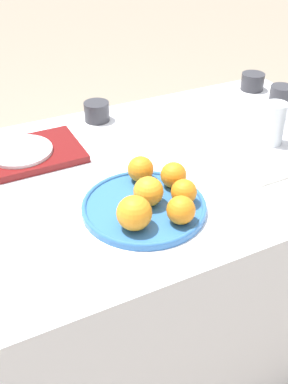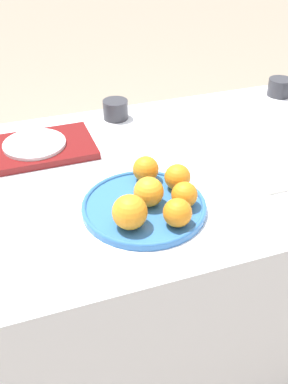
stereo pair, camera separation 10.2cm
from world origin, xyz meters
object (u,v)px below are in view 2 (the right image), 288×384
at_px(orange_0, 177,177).
at_px(napkin, 281,178).
at_px(cup_1, 116,110).
at_px(orange_2, 130,212).
at_px(serving_tray, 35,149).
at_px(orange_3, 145,169).
at_px(orange_1, 149,192).
at_px(fruit_platter, 144,206).
at_px(side_plate, 34,144).
at_px(orange_5, 177,213).
at_px(orange_4, 184,195).
at_px(cup_0, 280,87).

relative_size(orange_0, napkin, 0.45).
xyz_separation_m(orange_0, cup_1, (-0.02, 0.45, -0.01)).
height_order(orange_2, napkin, orange_2).
bearing_deg(napkin, orange_2, -171.17).
bearing_deg(orange_2, napkin, 8.83).
bearing_deg(napkin, serving_tray, 148.43).
bearing_deg(orange_3, serving_tray, 132.22).
bearing_deg(cup_1, orange_1, -97.61).
bearing_deg(fruit_platter, cup_1, 81.09).
distance_m(orange_3, side_plate, 0.35).
xyz_separation_m(orange_0, orange_5, (-0.05, -0.13, 0.00)).
height_order(orange_4, napkin, orange_4).
bearing_deg(orange_3, orange_0, -42.92).
distance_m(orange_2, side_plate, 0.45).
bearing_deg(napkin, cup_0, 57.33).
distance_m(side_plate, napkin, 0.68).
distance_m(side_plate, cup_1, 0.31).
distance_m(orange_2, cup_1, 0.57).
relative_size(orange_1, orange_5, 1.09).
bearing_deg(orange_2, orange_5, -15.80).
distance_m(orange_5, cup_1, 0.58).
height_order(orange_2, orange_5, orange_2).
relative_size(fruit_platter, orange_3, 4.48).
xyz_separation_m(orange_5, napkin, (0.33, 0.09, -0.04)).
height_order(orange_4, serving_tray, orange_4).
distance_m(orange_3, serving_tray, 0.35).
bearing_deg(orange_0, orange_2, -146.61).
relative_size(orange_1, cup_1, 0.87).
bearing_deg(napkin, orange_3, 164.58).
xyz_separation_m(orange_3, orange_5, (0.01, -0.19, -0.00)).
bearing_deg(napkin, cup_1, 121.59).
distance_m(orange_2, orange_5, 0.10).
bearing_deg(side_plate, cup_1, 25.56).
distance_m(fruit_platter, orange_2, 0.09).
height_order(orange_2, cup_1, orange_2).
xyz_separation_m(fruit_platter, orange_2, (-0.05, -0.06, 0.04)).
xyz_separation_m(orange_1, orange_3, (0.02, 0.10, -0.00)).
xyz_separation_m(serving_tray, cup_0, (0.88, 0.12, 0.02)).
height_order(orange_0, orange_4, orange_0).
bearing_deg(napkin, orange_0, 172.84).
xyz_separation_m(orange_2, napkin, (0.43, 0.07, -0.05)).
bearing_deg(orange_4, napkin, 7.19).
bearing_deg(side_plate, orange_1, -59.43).
relative_size(fruit_platter, side_plate, 1.67).
height_order(orange_5, cup_1, orange_5).
relative_size(orange_3, cup_0, 0.79).
bearing_deg(orange_4, cup_1, 91.07).
height_order(orange_2, cup_0, orange_2).
relative_size(orange_5, napkin, 0.45).
height_order(cup_0, napkin, cup_0).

